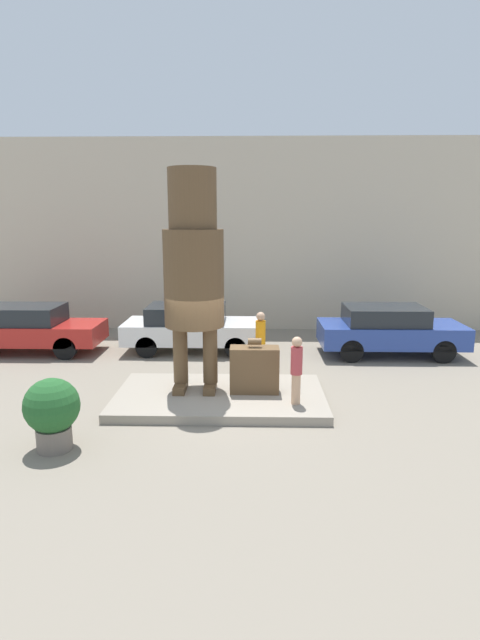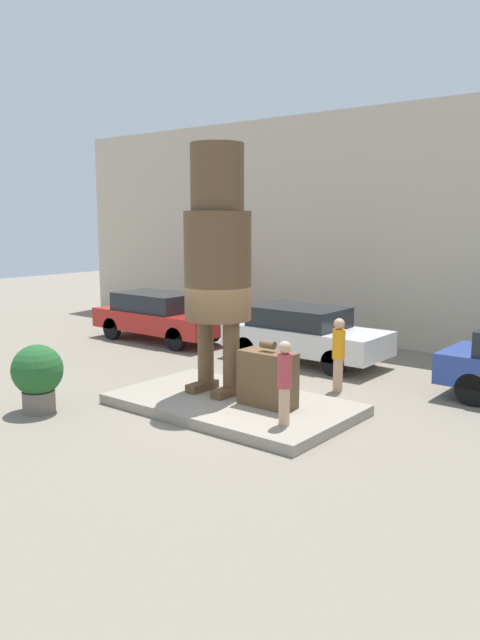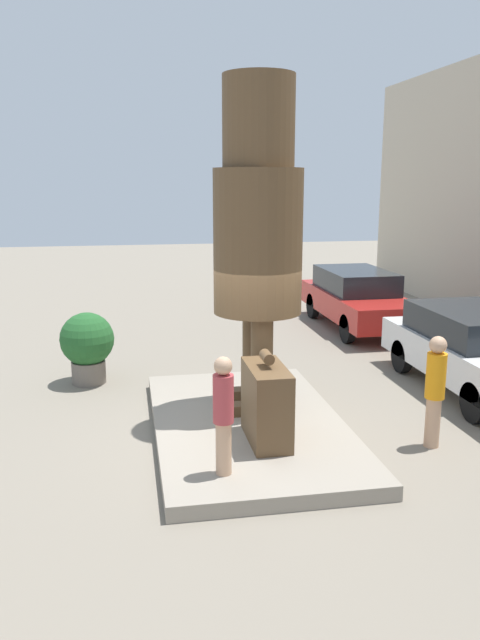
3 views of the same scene
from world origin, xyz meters
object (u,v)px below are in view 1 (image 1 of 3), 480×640
at_px(parked_car_blue, 389,329).
at_px(giant_suitcase, 254,369).
at_px(statue_figure, 194,264).
at_px(worker_hivis, 260,338).
at_px(tourist, 296,367).
at_px(parked_car_white, 192,327).
at_px(parked_car_red, 27,328).
at_px(planter_pot, 52,410).

bearing_deg(parked_car_blue, giant_suitcase, -136.14).
distance_m(statue_figure, worker_hivis, 3.66).
relative_size(tourist, parked_car_white, 0.34).
xyz_separation_m(statue_figure, parked_car_blue, (5.71, 3.96, -2.42)).
relative_size(giant_suitcase, parked_car_white, 0.29).
relative_size(parked_car_white, parked_car_blue, 1.01).
relative_size(giant_suitcase, parked_car_blue, 0.30).
height_order(giant_suitcase, tourist, tourist).
xyz_separation_m(tourist, parked_car_red, (-8.27, 4.89, -0.23)).
height_order(tourist, planter_pot, tourist).
bearing_deg(parked_car_red, giant_suitcase, -29.35).
relative_size(giant_suitcase, worker_hivis, 0.78).
relative_size(giant_suitcase, parked_car_red, 0.28).
bearing_deg(parked_car_red, parked_car_white, 3.62).
xyz_separation_m(tourist, parked_car_white, (-2.96, 5.23, -0.25)).
relative_size(tourist, parked_car_red, 0.33).
xyz_separation_m(giant_suitcase, parked_car_white, (-2.03, 4.46, 0.04)).
xyz_separation_m(parked_car_white, parked_car_blue, (6.32, -0.35, 0.03)).
bearing_deg(parked_car_blue, parked_car_white, 176.86).
height_order(statue_figure, giant_suitcase, statue_figure).
distance_m(parked_car_red, parked_car_white, 5.32).
bearing_deg(tourist, parked_car_blue, 55.49).
relative_size(parked_car_blue, worker_hivis, 2.64).
height_order(tourist, parked_car_white, tourist).
bearing_deg(parked_car_red, planter_pot, -62.61).
bearing_deg(tourist, planter_pot, -157.77).
bearing_deg(worker_hivis, tourist, -77.04).
xyz_separation_m(statue_figure, parked_car_white, (-0.61, 4.30, -2.44)).
distance_m(giant_suitcase, worker_hivis, 2.49).
relative_size(parked_car_red, planter_pot, 3.33).
relative_size(parked_car_white, planter_pot, 3.21).
bearing_deg(tourist, parked_car_white, 119.54).
relative_size(parked_car_red, worker_hivis, 2.76).
height_order(giant_suitcase, worker_hivis, worker_hivis).
bearing_deg(planter_pot, parked_car_white, 76.11).
height_order(statue_figure, parked_car_white, statue_figure).
distance_m(giant_suitcase, parked_car_red, 8.42).
bearing_deg(planter_pot, statue_figure, 50.27).
distance_m(parked_car_blue, planter_pot, 10.58).
distance_m(tourist, parked_car_white, 6.01).
xyz_separation_m(giant_suitcase, parked_car_red, (-7.34, 4.13, 0.06)).
height_order(statue_figure, parked_car_blue, statue_figure).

